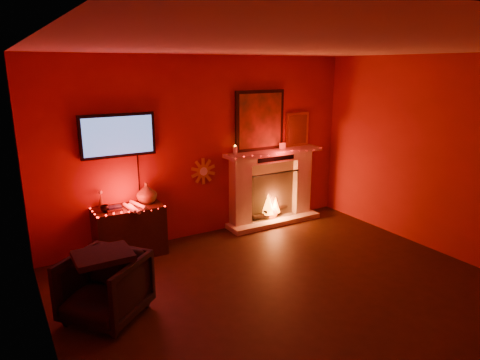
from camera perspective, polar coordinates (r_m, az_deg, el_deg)
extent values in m
plane|color=black|center=(4.93, 9.07, -16.21)|extent=(5.00, 5.00, 0.00)
plane|color=beige|center=(4.24, 10.62, 16.90)|extent=(5.00, 5.00, 0.00)
plane|color=maroon|center=(6.45, -4.67, 4.28)|extent=(5.00, 0.00, 5.00)
plane|color=maroon|center=(3.43, -24.37, -6.70)|extent=(0.00, 5.00, 5.00)
plane|color=maroon|center=(6.28, 27.55, 2.32)|extent=(0.00, 5.00, 5.00)
cube|color=beige|center=(7.20, 4.55, -5.40)|extent=(1.65, 0.40, 0.08)
cube|color=beige|center=(6.80, 0.05, -2.01)|extent=(0.30, 0.22, 0.95)
cube|color=beige|center=(7.46, 8.01, -0.63)|extent=(0.30, 0.22, 0.95)
cube|color=beige|center=(6.98, 4.30, 3.01)|extent=(1.50, 0.22, 0.14)
cube|color=beige|center=(6.91, 4.60, 3.73)|extent=(1.72, 0.34, 0.06)
cube|color=#967757|center=(7.16, 3.94, -1.18)|extent=(0.90, 0.10, 0.95)
cube|color=black|center=(7.04, 4.76, -2.19)|extent=(0.90, 0.02, 0.78)
cylinder|color=black|center=(7.16, 3.63, -4.66)|extent=(0.55, 0.09, 0.09)
cylinder|color=black|center=(7.25, 4.73, -3.91)|extent=(0.51, 0.18, 0.08)
cone|color=orange|center=(7.11, 3.79, -3.18)|extent=(0.20, 0.20, 0.34)
cone|color=orange|center=(7.21, 4.73, -3.27)|extent=(0.16, 0.16, 0.26)
sphere|color=#FF3F07|center=(7.21, 4.29, -4.37)|extent=(0.18, 0.18, 0.18)
cube|color=black|center=(6.83, 2.65, 7.92)|extent=(0.88, 0.05, 0.95)
cube|color=#C6431A|center=(6.81, 2.77, 7.90)|extent=(0.78, 0.01, 0.85)
cube|color=#BC8C37|center=(7.29, 7.58, 6.71)|extent=(0.46, 0.04, 0.56)
cube|color=#A97227|center=(7.28, 7.69, 6.69)|extent=(0.38, 0.01, 0.48)
cylinder|color=beige|center=(6.56, -0.66, 3.98)|extent=(0.07, 0.07, 0.12)
cube|color=white|center=(7.02, 5.68, 4.55)|extent=(0.12, 0.01, 0.10)
cube|color=black|center=(5.92, -15.98, 5.74)|extent=(1.00, 0.06, 0.58)
cube|color=#4D73C6|center=(5.88, -15.89, 5.70)|extent=(0.92, 0.01, 0.50)
cylinder|color=black|center=(6.12, -13.35, 0.26)|extent=(0.02, 0.02, 0.66)
cylinder|color=orange|center=(6.49, -4.92, 1.17)|extent=(0.20, 0.03, 0.20)
cylinder|color=white|center=(6.47, -4.86, 1.14)|extent=(0.13, 0.01, 0.13)
cube|color=black|center=(6.07, -14.50, -6.67)|extent=(0.92, 0.46, 0.70)
imported|color=brown|center=(6.03, -12.35, -1.68)|extent=(0.28, 0.28, 0.29)
imported|color=black|center=(5.84, -17.60, -3.65)|extent=(0.11, 0.11, 0.09)
cylinder|color=white|center=(5.83, -14.50, -3.64)|extent=(0.08, 0.38, 0.05)
cylinder|color=white|center=(5.79, -13.93, -3.73)|extent=(0.06, 0.38, 0.05)
cylinder|color=white|center=(5.94, -13.44, -3.22)|extent=(0.13, 0.38, 0.05)
cube|color=#531F17|center=(5.86, -16.44, -3.79)|extent=(0.20, 0.14, 0.03)
cube|color=#1E2D47|center=(5.86, -16.39, -3.50)|extent=(0.17, 0.12, 0.02)
imported|color=black|center=(4.73, -17.59, -13.48)|extent=(1.05, 1.05, 0.69)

